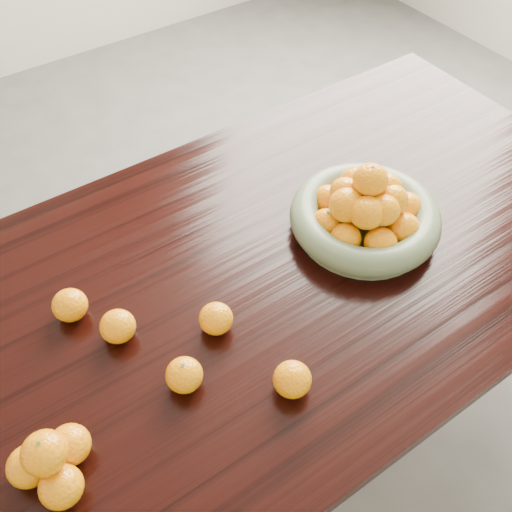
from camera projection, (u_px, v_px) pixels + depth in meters
ground at (253, 418)px, 1.87m from camera, size 5.00×5.00×0.00m
dining_table at (253, 296)px, 1.37m from camera, size 2.00×1.00×0.75m
fruit_bowl at (366, 212)px, 1.35m from camera, size 0.36×0.36×0.19m
orange_pyramid at (51, 462)px, 0.97m from camera, size 0.15×0.14×0.13m
loose_orange_0 at (184, 375)px, 1.09m from camera, size 0.07×0.07×0.07m
loose_orange_1 at (292, 379)px, 1.09m from camera, size 0.08×0.08×0.07m
loose_orange_2 at (216, 319)px, 1.18m from camera, size 0.07×0.07×0.07m
loose_orange_3 at (70, 305)px, 1.20m from camera, size 0.08×0.08×0.07m
loose_orange_4 at (118, 326)px, 1.17m from camera, size 0.07×0.07×0.07m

